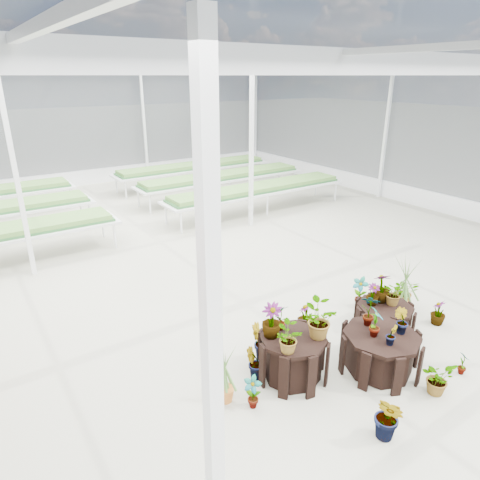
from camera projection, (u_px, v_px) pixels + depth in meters
ground_plane at (244, 311)px, 8.14m from camera, size 24.00×24.00×0.00m
greenhouse_shell at (244, 197)px, 7.33m from camera, size 18.00×24.00×4.50m
steel_frame at (244, 197)px, 7.33m from camera, size 18.00×24.00×4.50m
nursery_benches at (115, 203)px, 13.56m from camera, size 16.00×7.00×0.84m
plinth_tall at (293, 357)px, 6.26m from camera, size 1.16×1.16×0.68m
plinth_mid at (380, 352)px, 6.43m from camera, size 1.48×1.48×0.62m
plinth_low at (384, 317)px, 7.53m from camera, size 1.29×1.29×0.45m
nursery_plants at (350, 322)px, 6.78m from camera, size 4.84×2.82×1.26m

